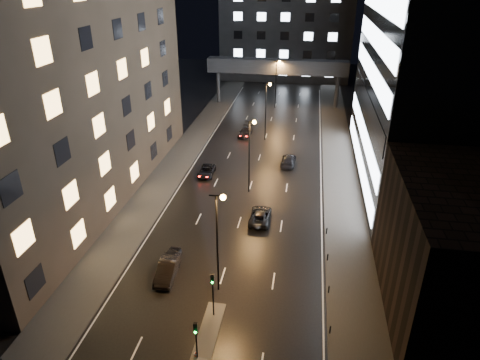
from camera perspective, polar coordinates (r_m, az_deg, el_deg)
The scene contains 23 objects.
ground at distance 68.79m, azimuth 2.61°, elevation 3.04°, with size 160.00×160.00×0.00m, color black.
sidewalk_left at distance 66.77m, azimuth -8.63°, elevation 2.08°, with size 5.00×110.00×0.15m, color #383533.
sidewalk_right at distance 64.06m, azimuth 13.23°, elevation 0.58°, with size 5.00×110.00×0.15m, color #383533.
building_left at distance 55.86m, azimuth -23.89°, elevation 16.88°, with size 15.00×48.00×40.00m, color #2D2319.
building_right_low at distance 40.30m, azimuth 26.65°, elevation -8.42°, with size 10.00×18.00×12.00m, color black.
building_right_glass at distance 61.69m, azimuth 27.79°, elevation 19.22°, with size 20.00×36.00×45.00m, color black.
building_far at distance 121.94m, azimuth 6.22°, elevation 19.22°, with size 34.00×14.00×25.00m, color #333335.
skybridge at distance 94.99m, azimuth 4.97°, elevation 14.76°, with size 30.00×3.00×10.00m.
median_island at distance 37.29m, azimuth -4.40°, elevation -20.19°, with size 1.60×8.00×0.15m, color #383533.
traffic_signal_near at distance 36.98m, azimuth -3.66°, elevation -14.21°, with size 0.28×0.34×4.40m.
traffic_signal_far at distance 33.12m, azimuth -5.86°, elevation -20.27°, with size 0.28×0.34×4.40m.
bollard_row at distance 39.73m, azimuth 11.83°, elevation -16.49°, with size 0.12×25.12×0.90m.
streetlight_near at distance 37.71m, azimuth -2.85°, elevation -6.83°, with size 1.45×0.50×10.15m.
streetlight_mid_a at distance 55.28m, azimuth 1.41°, elevation 4.39°, with size 1.45×0.50×10.15m.
streetlight_mid_b at distance 74.10m, azimuth 3.60°, elevation 10.07°, with size 1.45×0.50×10.15m.
streetlight_far at distance 93.41m, azimuth 4.92°, elevation 13.41°, with size 1.45×0.50×10.15m.
car_away_a at distance 44.54m, azimuth -9.36°, elevation -10.49°, with size 1.59×3.96×1.35m, color black.
car_away_b at distance 43.14m, azimuth -9.67°, elevation -11.68°, with size 1.70×4.86×1.60m, color black.
car_away_c at distance 62.61m, azimuth -4.48°, elevation 1.18°, with size 2.10×4.56×1.27m, color black.
car_away_d at distance 77.64m, azimuth 0.69°, elevation 6.38°, with size 1.96×4.82×1.40m, color black.
car_toward_a at distance 51.21m, azimuth 2.71°, elevation -4.75°, with size 2.37×5.14×1.43m, color black.
car_toward_b at distance 66.24m, azimuth 6.47°, elevation 2.64°, with size 2.08×5.10×1.48m, color black.
cone_b at distance 35.95m, azimuth -5.90°, elevation -22.09°, with size 0.40×0.40×0.54m, color #DA420B.
Camera 1 is at (7.08, -22.86, 27.03)m, focal length 32.00 mm.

